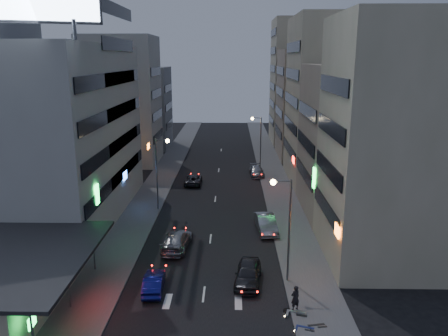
{
  "coord_description": "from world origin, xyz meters",
  "views": [
    {
      "loc": [
        2.0,
        -24.42,
        16.68
      ],
      "look_at": [
        1.17,
        20.01,
        5.42
      ],
      "focal_mm": 35.0,
      "sensor_mm": 36.0,
      "label": 1
    }
  ],
  "objects_px": {
    "parked_car_left": "(193,180)",
    "parked_car_right_near": "(248,273)",
    "road_car_silver": "(177,240)",
    "scooter_silver_b": "(308,304)",
    "parked_car_right_mid": "(266,223)",
    "scooter_silver_a": "(318,333)",
    "scooter_blue": "(315,321)",
    "person": "(295,298)",
    "road_car_blue": "(154,282)",
    "parked_car_right_far": "(257,171)",
    "scooter_black_a": "(313,331)",
    "scooter_black_b": "(325,316)"
  },
  "relations": [
    {
      "from": "scooter_black_a",
      "to": "scooter_silver_a",
      "type": "bearing_deg",
      "value": -126.04
    },
    {
      "from": "road_car_silver",
      "to": "scooter_blue",
      "type": "xyz_separation_m",
      "value": [
        10.23,
        -11.91,
        -0.14
      ]
    },
    {
      "from": "scooter_silver_a",
      "to": "scooter_blue",
      "type": "height_order",
      "value": "scooter_blue"
    },
    {
      "from": "road_car_blue",
      "to": "scooter_black_b",
      "type": "xyz_separation_m",
      "value": [
        11.69,
        -4.05,
        -0.01
      ]
    },
    {
      "from": "parked_car_left",
      "to": "person",
      "type": "xyz_separation_m",
      "value": [
        9.52,
        -30.45,
        0.36
      ]
    },
    {
      "from": "scooter_silver_a",
      "to": "parked_car_left",
      "type": "bearing_deg",
      "value": 2.02
    },
    {
      "from": "parked_car_left",
      "to": "parked_car_right_far",
      "type": "xyz_separation_m",
      "value": [
        8.82,
        4.52,
        0.04
      ]
    },
    {
      "from": "scooter_black_a",
      "to": "parked_car_right_far",
      "type": "bearing_deg",
      "value": -2.84
    },
    {
      "from": "parked_car_right_near",
      "to": "road_car_blue",
      "type": "distance_m",
      "value": 7.07
    },
    {
      "from": "scooter_black_a",
      "to": "scooter_silver_a",
      "type": "height_order",
      "value": "scooter_silver_a"
    },
    {
      "from": "parked_car_right_mid",
      "to": "road_car_blue",
      "type": "distance_m",
      "value": 14.65
    },
    {
      "from": "parked_car_left",
      "to": "scooter_black_b",
      "type": "bearing_deg",
      "value": 109.42
    },
    {
      "from": "parked_car_left",
      "to": "road_car_blue",
      "type": "height_order",
      "value": "same"
    },
    {
      "from": "parked_car_right_near",
      "to": "scooter_silver_a",
      "type": "xyz_separation_m",
      "value": [
        3.96,
        -7.03,
        -0.17
      ]
    },
    {
      "from": "road_car_silver",
      "to": "scooter_blue",
      "type": "relative_size",
      "value": 3.17
    },
    {
      "from": "scooter_black_a",
      "to": "scooter_blue",
      "type": "distance_m",
      "value": 1.11
    },
    {
      "from": "scooter_black_a",
      "to": "scooter_silver_b",
      "type": "xyz_separation_m",
      "value": [
        0.13,
        2.76,
        0.13
      ]
    },
    {
      "from": "parked_car_right_far",
      "to": "scooter_black_b",
      "type": "distance_m",
      "value": 36.54
    },
    {
      "from": "road_car_silver",
      "to": "scooter_silver_b",
      "type": "relative_size",
      "value": 2.71
    },
    {
      "from": "parked_car_right_near",
      "to": "person",
      "type": "distance_m",
      "value": 4.85
    },
    {
      "from": "road_car_blue",
      "to": "scooter_black_b",
      "type": "distance_m",
      "value": 12.37
    },
    {
      "from": "scooter_black_a",
      "to": "scooter_black_b",
      "type": "xyz_separation_m",
      "value": [
        1.02,
        1.6,
        0.03
      ]
    },
    {
      "from": "scooter_blue",
      "to": "scooter_silver_b",
      "type": "height_order",
      "value": "scooter_silver_b"
    },
    {
      "from": "parked_car_right_mid",
      "to": "scooter_blue",
      "type": "distance_m",
      "value": 16.2
    },
    {
      "from": "scooter_blue",
      "to": "person",
      "type": "bearing_deg",
      "value": 43.27
    },
    {
      "from": "scooter_blue",
      "to": "scooter_black_b",
      "type": "height_order",
      "value": "scooter_blue"
    },
    {
      "from": "parked_car_right_mid",
      "to": "scooter_black_b",
      "type": "relative_size",
      "value": 2.91
    },
    {
      "from": "parked_car_left",
      "to": "scooter_silver_a",
      "type": "bearing_deg",
      "value": 107.32
    },
    {
      "from": "scooter_black_a",
      "to": "scooter_blue",
      "type": "bearing_deg",
      "value": -21.71
    },
    {
      "from": "parked_car_right_mid",
      "to": "parked_car_left",
      "type": "distance_m",
      "value": 18.51
    },
    {
      "from": "parked_car_left",
      "to": "scooter_silver_b",
      "type": "bearing_deg",
      "value": 108.62
    },
    {
      "from": "parked_car_right_near",
      "to": "parked_car_right_mid",
      "type": "relative_size",
      "value": 0.94
    },
    {
      "from": "parked_car_right_far",
      "to": "scooter_black_a",
      "type": "xyz_separation_m",
      "value": [
        1.37,
        -38.06,
        -0.09
      ]
    },
    {
      "from": "person",
      "to": "scooter_blue",
      "type": "relative_size",
      "value": 1.04
    },
    {
      "from": "parked_car_right_mid",
      "to": "scooter_black_a",
      "type": "distance_m",
      "value": 17.22
    },
    {
      "from": "parked_car_right_mid",
      "to": "scooter_silver_a",
      "type": "height_order",
      "value": "parked_car_right_mid"
    },
    {
      "from": "parked_car_right_near",
      "to": "parked_car_right_far",
      "type": "height_order",
      "value": "parked_car_right_near"
    },
    {
      "from": "parked_car_right_far",
      "to": "scooter_silver_b",
      "type": "height_order",
      "value": "parked_car_right_far"
    },
    {
      "from": "parked_car_left",
      "to": "parked_car_right_near",
      "type": "bearing_deg",
      "value": 103.76
    },
    {
      "from": "parked_car_right_mid",
      "to": "scooter_silver_b",
      "type": "relative_size",
      "value": 2.47
    },
    {
      "from": "parked_car_right_far",
      "to": "road_car_silver",
      "type": "relative_size",
      "value": 0.88
    },
    {
      "from": "parked_car_right_mid",
      "to": "road_car_silver",
      "type": "bearing_deg",
      "value": -158.94
    },
    {
      "from": "parked_car_right_mid",
      "to": "parked_car_right_far",
      "type": "bearing_deg",
      "value": 83.81
    },
    {
      "from": "road_car_blue",
      "to": "scooter_black_b",
      "type": "bearing_deg",
      "value": 157.18
    },
    {
      "from": "parked_car_right_mid",
      "to": "scooter_black_b",
      "type": "xyz_separation_m",
      "value": [
        2.61,
        -15.55,
        -0.17
      ]
    },
    {
      "from": "parked_car_right_near",
      "to": "parked_car_right_mid",
      "type": "height_order",
      "value": "parked_car_right_mid"
    },
    {
      "from": "parked_car_right_far",
      "to": "road_car_blue",
      "type": "relative_size",
      "value": 1.2
    },
    {
      "from": "parked_car_right_near",
      "to": "parked_car_right_far",
      "type": "bearing_deg",
      "value": 92.53
    },
    {
      "from": "road_car_silver",
      "to": "scooter_silver_a",
      "type": "xyz_separation_m",
      "value": [
        10.17,
        -13.13,
        -0.17
      ]
    },
    {
      "from": "road_car_silver",
      "to": "person",
      "type": "relative_size",
      "value": 3.04
    }
  ]
}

